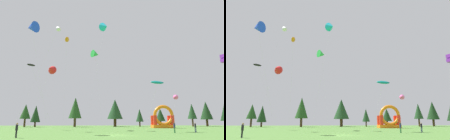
# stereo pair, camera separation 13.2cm
# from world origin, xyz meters

# --- Properties ---
(ground_plane) EXTENTS (120.00, 120.00, 0.00)m
(ground_plane) POSITION_xyz_m (0.00, 0.00, 0.00)
(ground_plane) COLOR #548438
(kite_black_parafoil) EXTENTS (6.84, 4.18, 16.35)m
(kite_black_parafoil) POSITION_xyz_m (-20.21, 20.64, 15.94)
(kite_black_parafoil) COLOR black
(kite_black_parafoil) RESTS_ON ground_plane
(kite_pink_delta) EXTENTS (2.83, 1.76, 9.32)m
(kite_pink_delta) POSITION_xyz_m (18.37, 25.22, 8.54)
(kite_pink_delta) COLOR #EA599E
(kite_pink_delta) RESTS_ON ground_plane
(kite_green_delta) EXTENTS (3.26, 4.05, 19.14)m
(kite_green_delta) POSITION_xyz_m (-3.71, 17.74, 18.14)
(kite_green_delta) COLOR green
(kite_green_delta) RESTS_ON ground_plane
(kite_cyan_delta) EXTENTS (5.39, 4.08, 25.59)m
(kite_cyan_delta) POSITION_xyz_m (-1.49, 14.99, 24.34)
(kite_cyan_delta) COLOR #19B7CC
(kite_cyan_delta) RESTS_ON ground_plane
(kite_white_delta) EXTENTS (9.23, 3.78, 26.55)m
(kite_white_delta) POSITION_xyz_m (-13.56, 19.72, 25.80)
(kite_white_delta) COLOR white
(kite_white_delta) RESTS_ON ground_plane
(kite_orange_parafoil) EXTENTS (1.63, 6.31, 24.21)m
(kite_orange_parafoil) POSITION_xyz_m (-11.73, 22.34, 23.65)
(kite_orange_parafoil) COLOR orange
(kite_orange_parafoil) RESTS_ON ground_plane
(kite_red_delta) EXTENTS (5.76, 2.10, 14.11)m
(kite_red_delta) POSITION_xyz_m (-13.13, 12.72, 13.10)
(kite_red_delta) COLOR red
(kite_red_delta) RESTS_ON ground_plane
(kite_purple_box) EXTENTS (2.50, 2.06, 12.07)m
(kite_purple_box) POSITION_xyz_m (16.80, -2.25, 11.46)
(kite_purple_box) COLOR purple
(kite_purple_box) RESTS_ON ground_plane
(kite_blue_delta) EXTENTS (4.57, 7.49, 21.28)m
(kite_blue_delta) POSITION_xyz_m (-15.99, 6.77, 20.10)
(kite_blue_delta) COLOR blue
(kite_blue_delta) RESTS_ON ground_plane
(kite_teal_parafoil) EXTENTS (4.14, 1.18, 10.25)m
(kite_teal_parafoil) POSITION_xyz_m (9.27, 9.42, 9.70)
(kite_teal_parafoil) COLOR #0C7F7A
(kite_teal_parafoil) RESTS_ON ground_plane
(person_left_edge) EXTENTS (0.42, 0.42, 1.75)m
(person_left_edge) POSITION_xyz_m (15.80, 7.95, 1.04)
(person_left_edge) COLOR navy
(person_left_edge) RESTS_ON ground_plane
(person_far_side) EXTENTS (0.33, 0.33, 1.86)m
(person_far_side) POSITION_xyz_m (-12.79, -4.28, 1.10)
(person_far_side) COLOR black
(person_far_side) RESTS_ON ground_plane
(person_midfield) EXTENTS (0.43, 0.43, 1.82)m
(person_midfield) POSITION_xyz_m (10.95, 5.42, 1.08)
(person_midfield) COLOR #33723F
(person_midfield) RESTS_ON ground_plane
(inflatable_red_slide) EXTENTS (6.13, 4.13, 6.48)m
(inflatable_red_slide) POSITION_xyz_m (15.63, 29.48, 2.26)
(inflatable_red_slide) COLOR orange
(inflatable_red_slide) RESTS_ON ground_plane
(tree_row_2) EXTENTS (3.49, 3.49, 7.55)m
(tree_row_2) POSITION_xyz_m (-28.01, 42.03, 5.02)
(tree_row_2) COLOR #4C331E
(tree_row_2) RESTS_ON ground_plane
(tree_row_3) EXTENTS (3.18, 3.18, 6.96)m
(tree_row_3) POSITION_xyz_m (-24.13, 40.72, 4.22)
(tree_row_3) COLOR #4C331E
(tree_row_3) RESTS_ON ground_plane
(tree_row_4) EXTENTS (4.39, 4.39, 9.80)m
(tree_row_4) POSITION_xyz_m (-11.09, 40.98, 6.22)
(tree_row_4) COLOR #4C331E
(tree_row_4) RESTS_ON ground_plane
(tree_row_5) EXTENTS (5.45, 5.45, 9.43)m
(tree_row_5) POSITION_xyz_m (2.55, 43.31, 5.95)
(tree_row_5) COLOR #4C331E
(tree_row_5) RESTS_ON ground_plane
(tree_row_6) EXTENTS (2.63, 2.63, 6.08)m
(tree_row_6) POSITION_xyz_m (11.18, 42.96, 3.84)
(tree_row_6) COLOR #4C331E
(tree_row_6) RESTS_ON ground_plane
(tree_row_7) EXTENTS (3.55, 3.55, 6.35)m
(tree_row_7) POSITION_xyz_m (19.28, 45.83, 4.07)
(tree_row_7) COLOR #4C331E
(tree_row_7) RESTS_ON ground_plane
(tree_row_8) EXTENTS (3.16, 3.16, 7.94)m
(tree_row_8) POSITION_xyz_m (29.75, 42.48, 5.22)
(tree_row_8) COLOR #4C331E
(tree_row_8) RESTS_ON ground_plane
(tree_row_9) EXTENTS (4.43, 4.43, 9.00)m
(tree_row_9) POSITION_xyz_m (36.49, 45.80, 5.67)
(tree_row_9) COLOR #4C331E
(tree_row_9) RESTS_ON ground_plane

